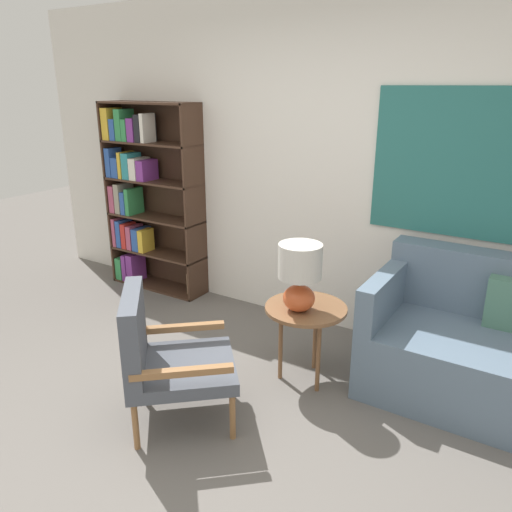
{
  "coord_description": "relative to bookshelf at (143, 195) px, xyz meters",
  "views": [
    {
      "loc": [
        1.65,
        -1.66,
        1.98
      ],
      "look_at": [
        -0.02,
        0.98,
        0.9
      ],
      "focal_mm": 35.0,
      "sensor_mm": 36.0,
      "label": 1
    }
  ],
  "objects": [
    {
      "name": "bookshelf",
      "position": [
        0.0,
        0.0,
        0.0
      ],
      "size": [
        1.04,
        0.3,
        1.83
      ],
      "color": "#422B1E",
      "rests_on": "ground_plane"
    },
    {
      "name": "armchair",
      "position": [
        1.66,
        -1.59,
        -0.47
      ],
      "size": [
        0.85,
        0.85,
        0.85
      ],
      "color": "olive",
      "rests_on": "ground_plane"
    },
    {
      "name": "ground_plane",
      "position": [
        1.88,
        -1.84,
        -0.94
      ],
      "size": [
        14.0,
        14.0,
        0.0
      ],
      "primitive_type": "plane",
      "color": "#66605B"
    },
    {
      "name": "wall_back",
      "position": [
        1.94,
        0.18,
        0.41
      ],
      "size": [
        6.4,
        0.08,
        2.7
      ],
      "color": "white",
      "rests_on": "ground_plane"
    },
    {
      "name": "couch",
      "position": [
        3.39,
        -0.28,
        -0.6
      ],
      "size": [
        1.7,
        0.89,
        0.91
      ],
      "color": "slate",
      "rests_on": "ground_plane"
    },
    {
      "name": "table_lamp",
      "position": [
        2.17,
        -0.81,
        -0.11
      ],
      "size": [
        0.28,
        0.28,
        0.46
      ],
      "color": "#C65128",
      "rests_on": "side_table"
    },
    {
      "name": "side_table",
      "position": [
        2.18,
        -0.73,
        -0.44
      ],
      "size": [
        0.56,
        0.56,
        0.56
      ],
      "color": "brown",
      "rests_on": "ground_plane"
    }
  ]
}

